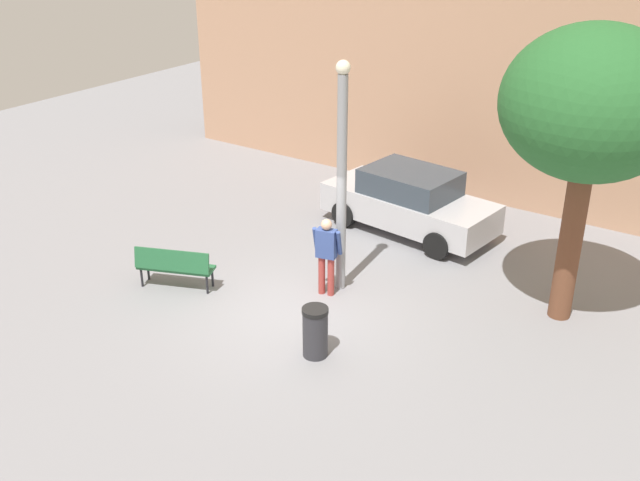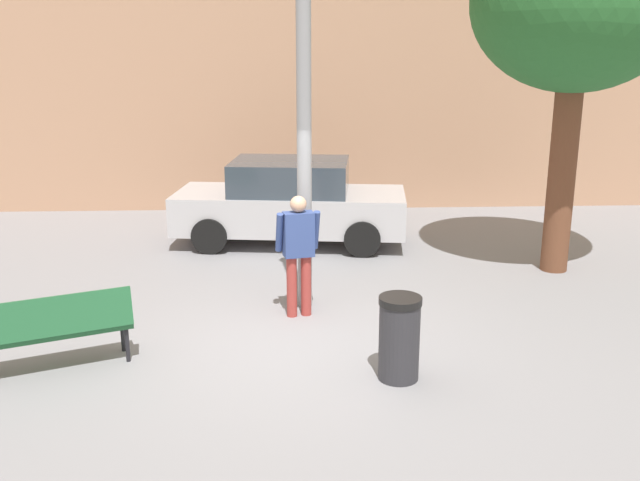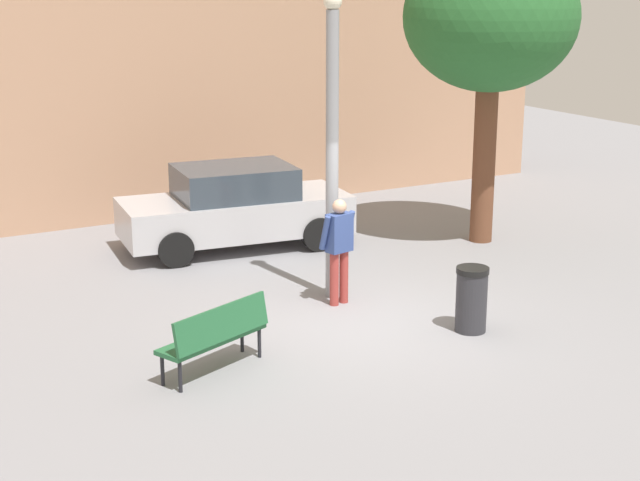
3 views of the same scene
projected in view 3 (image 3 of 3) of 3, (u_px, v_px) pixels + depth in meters
ground_plane at (370, 323)px, 14.19m from camera, size 36.00×36.00×0.00m
lamppost at (332, 142)px, 14.74m from camera, size 0.28×0.28×4.72m
person_by_lamppost at (339, 244)px, 14.79m from camera, size 0.63×0.37×1.67m
park_bench at (216, 333)px, 12.31m from camera, size 1.66×1.04×0.92m
plaza_tree at (491, 20)px, 17.46m from camera, size 3.19×3.19×5.57m
parked_car_silver at (235, 207)px, 17.92m from camera, size 4.37×2.21×1.55m
trash_bin at (471, 299)px, 13.77m from camera, size 0.47×0.47×0.96m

